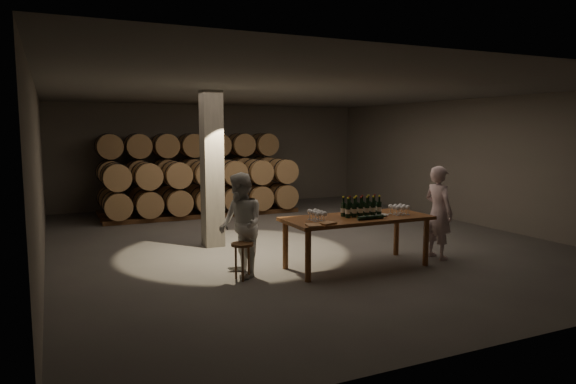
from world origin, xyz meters
name	(u,v)px	position (x,y,z in m)	size (l,w,h in m)	color
room	(212,169)	(-1.80, 0.20, 1.60)	(12.00, 12.00, 12.00)	#514E4C
tasting_table	(357,223)	(0.00, -2.50, 0.80)	(2.60, 1.10, 0.90)	brown
barrel_stack_back	(191,170)	(-0.96, 5.20, 1.20)	(5.48, 0.95, 2.31)	brown
barrel_stack_front	(204,187)	(-0.96, 3.80, 0.83)	(5.48, 0.95, 1.57)	brown
bottle_cluster	(361,209)	(0.12, -2.45, 1.03)	(0.74, 0.24, 0.36)	black
lying_bottles	(371,217)	(0.06, -2.84, 0.94)	(0.59, 0.07, 0.07)	black
glass_cluster_left	(317,213)	(-0.82, -2.56, 1.03)	(0.20, 0.42, 0.18)	silver
glass_cluster_right	(399,207)	(0.83, -2.59, 1.03)	(0.31, 0.31, 0.18)	silver
plate	(382,215)	(0.49, -2.55, 0.91)	(0.25, 0.25, 0.01)	silver
notebook_near	(327,223)	(-0.83, -2.90, 0.92)	(0.26, 0.21, 0.03)	#956236
notebook_corner	(313,225)	(-1.09, -2.94, 0.91)	(0.22, 0.28, 0.02)	#956236
pen	(331,224)	(-0.76, -2.93, 0.91)	(0.01, 0.01, 0.13)	black
stool	(242,250)	(-2.09, -2.38, 0.49)	(0.36, 0.36, 0.60)	brown
person_man	(438,212)	(1.73, -2.60, 0.87)	(0.64, 0.42, 1.75)	silver
person_woman	(241,225)	(-2.04, -2.21, 0.86)	(0.84, 0.65, 1.72)	silver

